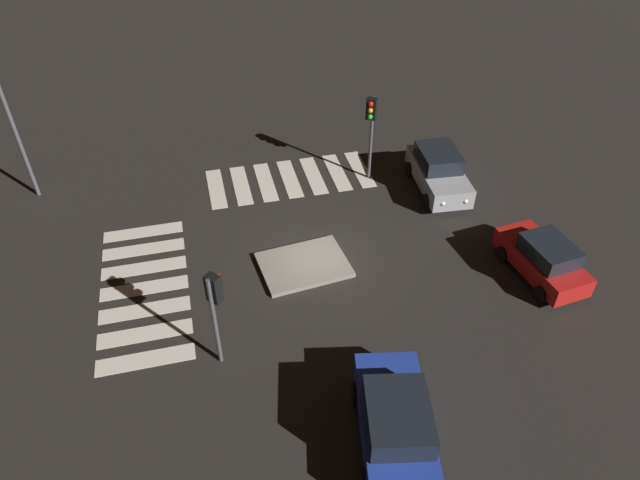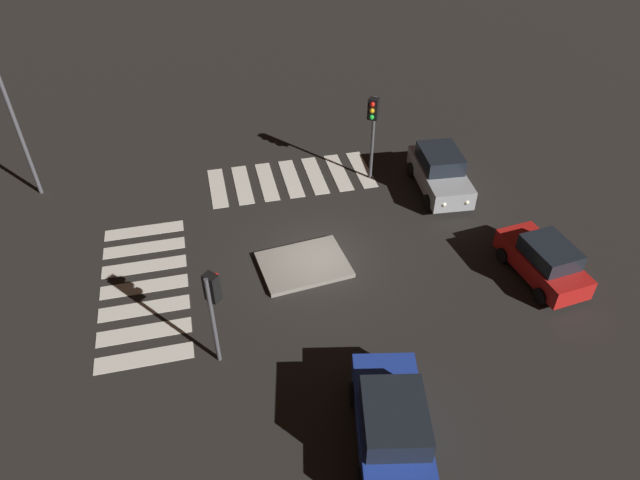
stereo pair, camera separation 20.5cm
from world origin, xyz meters
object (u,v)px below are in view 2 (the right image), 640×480
object	(u,v)px
car_silver	(440,172)
traffic_light_north	(213,297)
traffic_island	(304,265)
car_blue	(392,424)
street_lamp	(0,80)
traffic_light_south	(373,119)
car_red	(544,260)

from	to	relation	value
car_silver	traffic_light_north	distance (m)	13.10
traffic_island	traffic_light_north	distance (m)	5.75
car_silver	car_blue	world-z (taller)	car_blue
car_silver	street_lamp	distance (m)	18.66
traffic_light_south	street_lamp	bearing A→B (deg)	-63.86
car_silver	traffic_light_south	distance (m)	3.88
car_blue	car_red	size ratio (longest dim) A/B	1.17
car_blue	car_silver	bearing A→B (deg)	-16.45
car_silver	traffic_light_north	size ratio (longest dim) A/B	1.23
car_silver	street_lamp	world-z (taller)	street_lamp
car_silver	traffic_light_south	xyz separation A→B (m)	(2.82, -1.48, 2.20)
car_red	traffic_light_north	xyz separation A→B (m)	(12.11, 1.08, 1.90)
car_blue	traffic_light_south	bearing A→B (deg)	-2.95
car_silver	traffic_light_north	xyz separation A→B (m)	(10.60, 7.48, 1.81)
car_blue	car_red	world-z (taller)	car_blue
traffic_island	car_blue	size ratio (longest dim) A/B	0.76
car_silver	traffic_light_south	size ratio (longest dim) A/B	1.07
car_blue	traffic_light_north	bearing A→B (deg)	57.21
street_lamp	traffic_light_south	bearing A→B (deg)	170.83
traffic_island	traffic_light_north	bearing A→B (deg)	46.40
car_blue	traffic_light_north	xyz separation A→B (m)	(4.35, -4.26, 1.78)
traffic_island	street_lamp	xyz separation A→B (m)	(10.61, -7.66, 5.32)
traffic_light_south	traffic_light_north	world-z (taller)	traffic_light_south
traffic_island	street_lamp	size ratio (longest dim) A/B	0.45
traffic_island	car_silver	size ratio (longest dim) A/B	0.81
car_red	traffic_light_north	size ratio (longest dim) A/B	1.11
car_blue	car_red	xyz separation A→B (m)	(-7.76, -5.34, -0.13)
car_red	traffic_light_south	size ratio (longest dim) A/B	0.97
car_blue	traffic_light_south	distance (m)	13.83
car_blue	traffic_light_north	distance (m)	6.34
car_silver	car_blue	bearing A→B (deg)	-23.54
traffic_island	car_red	size ratio (longest dim) A/B	0.89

